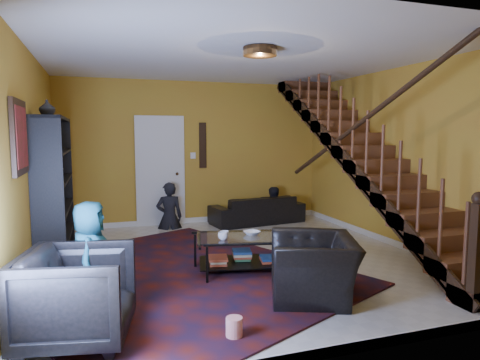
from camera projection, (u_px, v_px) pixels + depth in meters
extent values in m
plane|color=beige|center=(239.00, 260.00, 6.05)|extent=(5.50, 5.50, 0.00)
plane|color=#B69328|center=(195.00, 153.00, 8.49)|extent=(5.20, 0.00, 5.20)
plane|color=#B69328|center=(350.00, 184.00, 3.30)|extent=(5.20, 0.00, 5.20)
plane|color=#B69328|center=(31.00, 166.00, 5.08)|extent=(0.00, 5.50, 5.50)
plane|color=#B69328|center=(395.00, 158.00, 6.72)|extent=(0.00, 5.50, 5.50)
plane|color=white|center=(239.00, 58.00, 5.75)|extent=(5.50, 5.50, 0.00)
cube|color=silver|center=(196.00, 220.00, 8.63)|extent=(5.20, 0.02, 0.10)
cube|color=silver|center=(38.00, 276.00, 5.23)|extent=(0.02, 5.50, 0.10)
cube|color=#B69328|center=(369.00, 164.00, 6.58)|extent=(0.95, 4.92, 2.83)
cube|color=black|center=(344.00, 159.00, 6.42)|extent=(0.04, 5.02, 3.02)
cylinder|color=black|center=(346.00, 129.00, 6.38)|extent=(0.07, 4.20, 2.44)
cube|color=black|center=(475.00, 258.00, 4.26)|extent=(0.10, 0.10, 1.10)
cube|color=black|center=(55.00, 192.00, 5.75)|extent=(0.35, 1.80, 2.00)
cube|color=black|center=(57.00, 236.00, 5.82)|extent=(0.35, 1.72, 0.03)
cube|color=black|center=(55.00, 180.00, 5.73)|extent=(0.35, 1.72, 0.03)
cube|color=silver|center=(160.00, 173.00, 8.29)|extent=(0.82, 0.05, 2.05)
cube|color=maroon|center=(19.00, 137.00, 4.20)|extent=(0.04, 0.74, 0.74)
cube|color=black|center=(203.00, 145.00, 8.50)|extent=(0.14, 0.03, 0.90)
cylinder|color=#3F2814|center=(260.00, 52.00, 5.00)|extent=(0.40, 0.40, 0.10)
cube|color=#48120C|center=(171.00, 276.00, 5.33)|extent=(4.96, 5.21, 0.02)
imported|color=black|center=(257.00, 209.00, 8.55)|extent=(1.94, 0.96, 0.54)
imported|color=black|center=(77.00, 296.00, 3.64)|extent=(1.06, 1.04, 0.82)
imported|color=black|center=(313.00, 267.00, 4.67)|extent=(1.20, 1.28, 0.66)
imported|color=black|center=(169.00, 217.00, 8.05)|extent=(0.52, 0.37, 1.33)
imported|color=black|center=(272.00, 215.00, 8.72)|extent=(0.58, 0.46, 1.16)
imported|color=#184E5D|center=(90.00, 259.00, 4.18)|extent=(0.44, 0.60, 1.14)
cube|color=black|center=(207.00, 266.00, 5.06)|extent=(0.04, 0.04, 0.46)
cube|color=black|center=(296.00, 257.00, 5.43)|extent=(0.04, 0.04, 0.46)
cube|color=black|center=(195.00, 251.00, 5.68)|extent=(0.04, 0.04, 0.46)
cube|color=black|center=(275.00, 244.00, 6.04)|extent=(0.04, 0.04, 0.46)
cube|color=black|center=(244.00, 262.00, 5.56)|extent=(1.27, 0.88, 0.02)
cube|color=silver|center=(244.00, 237.00, 5.53)|extent=(1.34, 0.96, 0.02)
imported|color=#999999|center=(223.00, 236.00, 5.33)|extent=(0.15, 0.15, 0.10)
imported|color=#999999|center=(225.00, 235.00, 5.38)|extent=(0.11, 0.11, 0.10)
imported|color=#999999|center=(252.00, 233.00, 5.60)|extent=(0.25, 0.25, 0.05)
imported|color=#999999|center=(47.00, 108.00, 5.16)|extent=(0.18, 0.18, 0.19)
cylinder|color=red|center=(234.00, 327.00, 3.73)|extent=(0.17, 0.17, 0.17)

